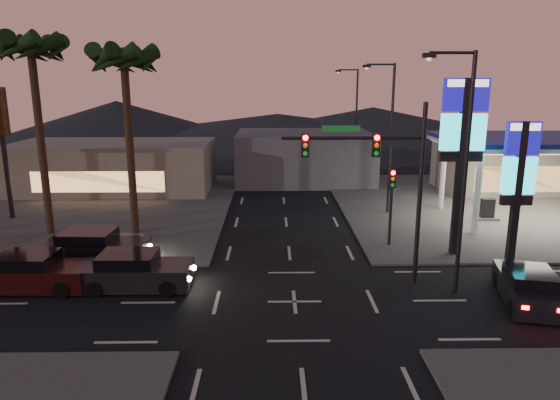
{
  "coord_description": "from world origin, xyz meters",
  "views": [
    {
      "loc": [
        -0.91,
        -18.95,
        8.78
      ],
      "look_at": [
        -0.51,
        5.51,
        3.0
      ],
      "focal_mm": 32.0,
      "sensor_mm": 36.0,
      "label": 1
    }
  ],
  "objects_px": {
    "car_lane_a_front": "(135,272)",
    "suv_station": "(528,287)",
    "pylon_sign_short": "(519,170)",
    "car_lane_b_front": "(96,243)",
    "pylon_sign_tall": "(463,132)",
    "car_lane_a_mid": "(33,273)",
    "traffic_signal_mast": "(381,168)",
    "gas_station": "(541,143)",
    "car_lane_b_mid": "(94,248)"
  },
  "relations": [
    {
      "from": "traffic_signal_mast",
      "to": "car_lane_b_front",
      "type": "relative_size",
      "value": 1.77
    },
    {
      "from": "car_lane_b_front",
      "to": "traffic_signal_mast",
      "type": "bearing_deg",
      "value": -15.4
    },
    {
      "from": "gas_station",
      "to": "pylon_sign_tall",
      "type": "relative_size",
      "value": 1.36
    },
    {
      "from": "pylon_sign_tall",
      "to": "car_lane_a_mid",
      "type": "relative_size",
      "value": 1.82
    },
    {
      "from": "car_lane_a_front",
      "to": "car_lane_b_mid",
      "type": "height_order",
      "value": "car_lane_b_mid"
    },
    {
      "from": "pylon_sign_short",
      "to": "car_lane_b_mid",
      "type": "distance_m",
      "value": 21.09
    },
    {
      "from": "car_lane_b_front",
      "to": "suv_station",
      "type": "distance_m",
      "value": 20.44
    },
    {
      "from": "gas_station",
      "to": "suv_station",
      "type": "xyz_separation_m",
      "value": [
        -6.52,
        -12.22,
        -4.39
      ]
    },
    {
      "from": "pylon_sign_short",
      "to": "car_lane_b_front",
      "type": "distance_m",
      "value": 21.47
    },
    {
      "from": "pylon_sign_short",
      "to": "car_lane_b_mid",
      "type": "bearing_deg",
      "value": 179.65
    },
    {
      "from": "pylon_sign_short",
      "to": "car_lane_b_front",
      "type": "relative_size",
      "value": 1.55
    },
    {
      "from": "pylon_sign_tall",
      "to": "car_lane_b_front",
      "type": "xyz_separation_m",
      "value": [
        -18.56,
        0.29,
        -5.72
      ]
    },
    {
      "from": "pylon_sign_short",
      "to": "car_lane_a_front",
      "type": "relative_size",
      "value": 1.41
    },
    {
      "from": "pylon_sign_tall",
      "to": "pylon_sign_short",
      "type": "xyz_separation_m",
      "value": [
        2.5,
        -1.0,
        -1.74
      ]
    },
    {
      "from": "car_lane_b_mid",
      "to": "suv_station",
      "type": "distance_m",
      "value": 19.81
    },
    {
      "from": "pylon_sign_tall",
      "to": "car_lane_b_mid",
      "type": "distance_m",
      "value": 19.09
    },
    {
      "from": "suv_station",
      "to": "car_lane_a_front",
      "type": "bearing_deg",
      "value": 173.83
    },
    {
      "from": "car_lane_a_front",
      "to": "suv_station",
      "type": "bearing_deg",
      "value": -6.17
    },
    {
      "from": "car_lane_a_mid",
      "to": "pylon_sign_short",
      "type": "bearing_deg",
      "value": 7.58
    },
    {
      "from": "pylon_sign_tall",
      "to": "car_lane_a_front",
      "type": "xyz_separation_m",
      "value": [
        -15.41,
        -3.95,
        -5.65
      ]
    },
    {
      "from": "pylon_sign_tall",
      "to": "traffic_signal_mast",
      "type": "xyz_separation_m",
      "value": [
        -4.74,
        -3.51,
        -1.17
      ]
    },
    {
      "from": "car_lane_a_mid",
      "to": "car_lane_a_front",
      "type": "bearing_deg",
      "value": 0.26
    },
    {
      "from": "gas_station",
      "to": "car_lane_b_front",
      "type": "distance_m",
      "value": 27.15
    },
    {
      "from": "car_lane_a_front",
      "to": "pylon_sign_tall",
      "type": "bearing_deg",
      "value": 14.37
    },
    {
      "from": "pylon_sign_tall",
      "to": "suv_station",
      "type": "xyz_separation_m",
      "value": [
        0.98,
        -5.72,
        -5.71
      ]
    },
    {
      "from": "pylon_sign_short",
      "to": "traffic_signal_mast",
      "type": "xyz_separation_m",
      "value": [
        -7.24,
        -2.51,
        0.57
      ]
    },
    {
      "from": "gas_station",
      "to": "car_lane_a_mid",
      "type": "distance_m",
      "value": 29.54
    },
    {
      "from": "gas_station",
      "to": "pylon_sign_tall",
      "type": "xyz_separation_m",
      "value": [
        -7.5,
        -6.5,
        1.31
      ]
    },
    {
      "from": "traffic_signal_mast",
      "to": "pylon_sign_short",
      "type": "bearing_deg",
      "value": 19.13
    },
    {
      "from": "pylon_sign_tall",
      "to": "car_lane_b_front",
      "type": "distance_m",
      "value": 19.42
    },
    {
      "from": "car_lane_b_mid",
      "to": "pylon_sign_tall",
      "type": "bearing_deg",
      "value": 2.74
    },
    {
      "from": "car_lane_a_mid",
      "to": "traffic_signal_mast",
      "type": "bearing_deg",
      "value": 1.73
    },
    {
      "from": "pylon_sign_short",
      "to": "suv_station",
      "type": "height_order",
      "value": "pylon_sign_short"
    },
    {
      "from": "gas_station",
      "to": "suv_station",
      "type": "height_order",
      "value": "gas_station"
    },
    {
      "from": "pylon_sign_short",
      "to": "traffic_signal_mast",
      "type": "height_order",
      "value": "traffic_signal_mast"
    },
    {
      "from": "car_lane_a_front",
      "to": "suv_station",
      "type": "distance_m",
      "value": 16.48
    },
    {
      "from": "car_lane_a_mid",
      "to": "suv_station",
      "type": "relative_size",
      "value": 1.05
    },
    {
      "from": "suv_station",
      "to": "pylon_sign_short",
      "type": "bearing_deg",
      "value": 72.12
    },
    {
      "from": "pylon_sign_tall",
      "to": "traffic_signal_mast",
      "type": "height_order",
      "value": "pylon_sign_tall"
    },
    {
      "from": "pylon_sign_tall",
      "to": "suv_station",
      "type": "height_order",
      "value": "pylon_sign_tall"
    },
    {
      "from": "pylon_sign_short",
      "to": "traffic_signal_mast",
      "type": "distance_m",
      "value": 7.69
    },
    {
      "from": "pylon_sign_tall",
      "to": "car_lane_a_mid",
      "type": "distance_m",
      "value": 20.95
    },
    {
      "from": "car_lane_b_front",
      "to": "suv_station",
      "type": "bearing_deg",
      "value": -17.1
    },
    {
      "from": "gas_station",
      "to": "car_lane_b_mid",
      "type": "height_order",
      "value": "gas_station"
    },
    {
      "from": "suv_station",
      "to": "traffic_signal_mast",
      "type": "bearing_deg",
      "value": 158.93
    },
    {
      "from": "traffic_signal_mast",
      "to": "car_lane_a_front",
      "type": "height_order",
      "value": "traffic_signal_mast"
    },
    {
      "from": "traffic_signal_mast",
      "to": "car_lane_b_front",
      "type": "bearing_deg",
      "value": 164.6
    },
    {
      "from": "traffic_signal_mast",
      "to": "car_lane_a_mid",
      "type": "bearing_deg",
      "value": -178.27
    },
    {
      "from": "car_lane_a_front",
      "to": "car_lane_b_mid",
      "type": "relative_size",
      "value": 0.94
    },
    {
      "from": "traffic_signal_mast",
      "to": "car_lane_a_front",
      "type": "distance_m",
      "value": 11.57
    }
  ]
}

